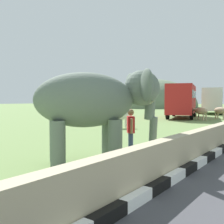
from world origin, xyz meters
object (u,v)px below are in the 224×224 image
elephant (96,102)px  cow_mid (201,111)px  cow_far (221,111)px  bus_white (213,99)px  person_handler (131,130)px  bus_red (182,99)px  cow_near (119,115)px

elephant → cow_mid: 19.38m
cow_far → bus_white: bearing=19.6°
elephant → person_handler: (1.53, -0.30, -1.00)m
person_handler → cow_mid: person_handler is taller
bus_white → person_handler: bearing=-169.4°
elephant → person_handler: size_ratio=2.36×
cow_mid → cow_far: size_ratio=1.00×
person_handler → bus_red: size_ratio=0.20×
person_handler → bus_white: size_ratio=0.20×
cow_near → cow_far: 12.90m
bus_red → cow_far: size_ratio=4.45×
elephant → bus_white: size_ratio=0.46×
bus_red → cow_near: size_ratio=5.03×
person_handler → bus_white: bearing=10.6°
person_handler → cow_near: (7.31, 5.56, -0.06)m
bus_red → cow_mid: (-2.03, -2.69, -1.21)m
bus_red → bus_white: same height
bus_white → bus_red: bearing=179.1°
elephant → cow_far: elephant is taller
elephant → cow_mid: (19.13, 2.91, -1.06)m
person_handler → cow_far: 19.75m
person_handler → cow_mid: size_ratio=0.87×
cow_mid → cow_far: same height
bus_white → cow_near: (-23.25, -0.17, -1.21)m
person_handler → bus_red: 20.53m
person_handler → cow_near: size_ratio=0.98×
bus_white → cow_far: bearing=-160.4°
elephant → bus_red: size_ratio=0.46×
cow_mid → elephant: bearing=-171.4°
bus_white → elephant: bearing=-170.4°
cow_near → cow_mid: size_ratio=0.89×
bus_white → cow_mid: size_ratio=4.46×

